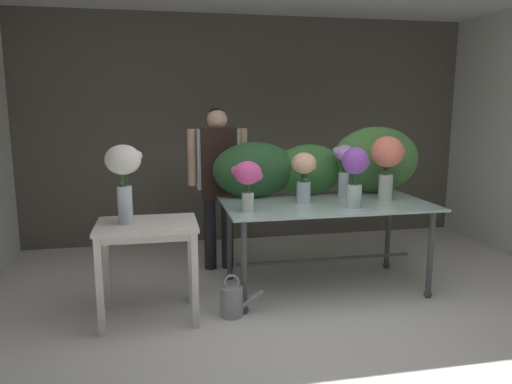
# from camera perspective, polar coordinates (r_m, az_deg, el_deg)

# --- Properties ---
(ground_plane) EXTENTS (7.17, 7.17, 0.00)m
(ground_plane) POSITION_cam_1_polar(r_m,az_deg,el_deg) (4.64, 3.12, -10.58)
(ground_plane) COLOR silver
(wall_back) EXTENTS (5.52, 0.12, 2.68)m
(wall_back) POSITION_cam_1_polar(r_m,az_deg,el_deg) (5.93, -0.75, 7.30)
(wall_back) COLOR #5B564C
(wall_back) RESTS_ON ground
(display_table_glass) EXTENTS (1.82, 0.98, 0.80)m
(display_table_glass) POSITION_cam_1_polar(r_m,az_deg,el_deg) (4.33, 8.26, -2.74)
(display_table_glass) COLOR #ABCAC7
(display_table_glass) RESTS_ON ground
(side_table_white) EXTENTS (0.76, 0.56, 0.77)m
(side_table_white) POSITION_cam_1_polar(r_m,az_deg,el_deg) (3.78, -12.75, -5.14)
(side_table_white) COLOR silver
(side_table_white) RESTS_ON ground
(florist) EXTENTS (0.59, 0.24, 1.62)m
(florist) POSITION_cam_1_polar(r_m,az_deg,el_deg) (4.79, -4.53, 2.42)
(florist) COLOR #232328
(florist) RESTS_ON ground
(foliage_backdrop) EXTENTS (2.04, 0.31, 0.65)m
(foliage_backdrop) POSITION_cam_1_polar(r_m,az_deg,el_deg) (4.64, 8.01, 3.17)
(foliage_backdrop) COLOR #28562D
(foliage_backdrop) RESTS_ON display_table_glass
(vase_fuchsia_anemones) EXTENTS (0.26, 0.23, 0.41)m
(vase_fuchsia_anemones) POSITION_cam_1_polar(r_m,az_deg,el_deg) (3.87, -1.01, 1.67)
(vase_fuchsia_anemones) COLOR silver
(vase_fuchsia_anemones) RESTS_ON display_table_glass
(vase_lilac_hydrangea) EXTENTS (0.23, 0.18, 0.49)m
(vase_lilac_hydrangea) POSITION_cam_1_polar(r_m,az_deg,el_deg) (4.52, 10.38, 3.19)
(vase_lilac_hydrangea) COLOR silver
(vase_lilac_hydrangea) RESTS_ON display_table_glass
(vase_peach_roses) EXTENTS (0.22, 0.22, 0.45)m
(vase_peach_roses) POSITION_cam_1_polar(r_m,az_deg,el_deg) (4.22, 5.71, 2.24)
(vase_peach_roses) COLOR silver
(vase_peach_roses) RESTS_ON display_table_glass
(vase_violet_lilies) EXTENTS (0.24, 0.22, 0.51)m
(vase_violet_lilies) POSITION_cam_1_polar(r_m,az_deg,el_deg) (4.10, 11.68, 2.44)
(vase_violet_lilies) COLOR silver
(vase_violet_lilies) RESTS_ON display_table_glass
(vase_coral_dahlias) EXTENTS (0.32, 0.29, 0.58)m
(vase_coral_dahlias) POSITION_cam_1_polar(r_m,az_deg,el_deg) (4.49, 15.24, 3.89)
(vase_coral_dahlias) COLOR silver
(vase_coral_dahlias) RESTS_ON display_table_glass
(vase_white_roses_tall) EXTENTS (0.27, 0.26, 0.60)m
(vase_white_roses_tall) POSITION_cam_1_polar(r_m,az_deg,el_deg) (3.69, -15.37, 2.39)
(vase_white_roses_tall) COLOR silver
(vase_white_roses_tall) RESTS_ON side_table_white
(watering_can) EXTENTS (0.35, 0.18, 0.34)m
(watering_can) POSITION_cam_1_polar(r_m,az_deg,el_deg) (3.91, -2.83, -12.70)
(watering_can) COLOR #999EA3
(watering_can) RESTS_ON ground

